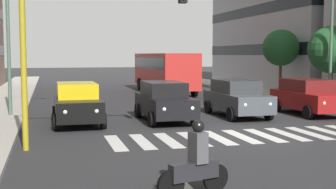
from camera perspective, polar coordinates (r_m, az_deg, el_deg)
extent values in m
plane|color=#2D2D30|center=(16.30, 9.27, -5.26)|extent=(180.00, 180.00, 0.00)
cube|color=black|center=(43.40, 17.51, 5.40)|extent=(11.93, 18.94, 0.90)
cube|color=black|center=(43.57, 17.63, 9.81)|extent=(11.93, 18.94, 0.90)
cube|color=silver|center=(18.06, 19.78, -4.48)|extent=(0.45, 2.80, 0.01)
cube|color=silver|center=(17.57, 17.36, -4.67)|extent=(0.45, 2.80, 0.01)
cube|color=silver|center=(17.11, 14.80, -4.87)|extent=(0.45, 2.80, 0.01)
cube|color=silver|center=(16.69, 12.10, -5.06)|extent=(0.45, 2.80, 0.01)
cube|color=silver|center=(16.30, 9.27, -5.25)|extent=(0.45, 2.80, 0.01)
cube|color=silver|center=(15.96, 6.31, -5.44)|extent=(0.45, 2.80, 0.01)
cube|color=silver|center=(15.66, 3.22, -5.62)|extent=(0.45, 2.80, 0.01)
cube|color=silver|center=(15.41, 0.02, -5.78)|extent=(0.45, 2.80, 0.01)
cube|color=silver|center=(15.21, -3.27, -5.94)|extent=(0.45, 2.80, 0.01)
cube|color=silver|center=(15.06, -6.65, -6.08)|extent=(0.45, 2.80, 0.01)
cube|color=silver|center=(9.96, 1.79, -11.86)|extent=(0.50, 2.20, 0.01)
cube|color=maroon|center=(22.87, 17.30, -0.65)|extent=(1.80, 4.40, 0.80)
cube|color=maroon|center=(22.99, 17.08, 1.13)|extent=(1.58, 2.46, 0.60)
cylinder|color=black|center=(21.22, 17.30, -2.17)|extent=(0.22, 0.64, 0.64)
cylinder|color=black|center=(24.61, 17.25, -1.20)|extent=(0.22, 0.64, 0.64)
cylinder|color=black|center=(23.71, 13.56, -1.34)|extent=(0.22, 0.64, 0.64)
sphere|color=white|center=(20.76, 19.12, -1.04)|extent=(0.18, 0.18, 0.18)
cube|color=#474C51|center=(21.39, 8.72, -0.86)|extent=(1.80, 4.40, 0.80)
cube|color=#343639|center=(21.52, 8.53, 1.05)|extent=(1.58, 2.46, 0.60)
cylinder|color=black|center=(20.52, 12.63, -2.30)|extent=(0.22, 0.64, 0.64)
cylinder|color=black|center=(19.76, 8.00, -2.50)|extent=(0.22, 0.64, 0.64)
cylinder|color=black|center=(23.12, 9.31, -1.43)|extent=(0.22, 0.64, 0.64)
cylinder|color=black|center=(22.44, 5.11, -1.57)|extent=(0.22, 0.64, 0.64)
sphere|color=white|center=(19.71, 12.76, -1.20)|extent=(0.18, 0.18, 0.18)
sphere|color=white|center=(19.20, 9.71, -1.30)|extent=(0.18, 0.18, 0.18)
cube|color=black|center=(19.69, -0.44, -1.31)|extent=(1.80, 4.40, 0.80)
cube|color=black|center=(19.81, -0.59, 0.76)|extent=(1.58, 2.46, 0.60)
cylinder|color=black|center=(18.60, 3.36, -2.93)|extent=(0.22, 0.64, 0.64)
cylinder|color=black|center=(18.13, -2.06, -3.14)|extent=(0.22, 0.64, 0.64)
cylinder|color=black|center=(21.36, 0.92, -1.89)|extent=(0.22, 0.64, 0.64)
cylinder|color=black|center=(20.94, -3.82, -2.04)|extent=(0.22, 0.64, 0.64)
sphere|color=white|center=(17.78, 3.09, -1.74)|extent=(0.18, 0.18, 0.18)
sphere|color=white|center=(17.47, -0.51, -1.86)|extent=(0.18, 0.18, 0.18)
cube|color=black|center=(19.17, -11.39, -1.58)|extent=(1.80, 4.40, 0.80)
cube|color=yellow|center=(19.30, -11.47, 0.55)|extent=(1.58, 2.46, 0.60)
cylinder|color=black|center=(17.87, -8.20, -3.31)|extent=(0.22, 0.64, 0.64)
cylinder|color=black|center=(17.75, -13.99, -3.46)|extent=(0.22, 0.64, 0.64)
cylinder|color=black|center=(20.73, -9.14, -2.17)|extent=(0.22, 0.64, 0.64)
cylinder|color=black|center=(20.63, -14.12, -2.29)|extent=(0.22, 0.64, 0.64)
sphere|color=white|center=(17.08, -9.02, -2.08)|extent=(0.18, 0.18, 0.18)
sphere|color=white|center=(17.00, -12.89, -2.17)|extent=(0.18, 0.18, 0.18)
cube|color=red|center=(34.43, -0.53, 3.13)|extent=(2.50, 10.50, 2.50)
cube|color=black|center=(34.42, -0.53, 4.05)|extent=(2.52, 9.87, 0.80)
cylinder|color=black|center=(31.33, 3.36, 0.64)|extent=(0.28, 1.00, 1.00)
cylinder|color=black|center=(30.64, -1.09, 0.55)|extent=(0.28, 1.00, 1.00)
cylinder|color=black|center=(37.85, 0.12, 1.41)|extent=(0.28, 1.00, 1.00)
cylinder|color=black|center=(37.29, -3.59, 1.35)|extent=(0.28, 1.00, 1.00)
cylinder|color=black|center=(9.20, 0.35, -11.37)|extent=(0.61, 0.25, 0.60)
cylinder|color=black|center=(9.77, 6.02, -10.40)|extent=(0.61, 0.25, 0.60)
cube|color=#232328|center=(9.42, 3.28, -9.60)|extent=(1.12, 0.51, 0.36)
cube|color=#4C4C51|center=(9.36, 3.81, -6.67)|extent=(0.36, 0.42, 0.64)
sphere|color=black|center=(9.28, 3.83, -4.01)|extent=(0.26, 0.26, 0.26)
cylinder|color=#AD991E|center=(14.19, -17.82, 4.20)|extent=(0.18, 0.18, 5.50)
cylinder|color=#4C6B56|center=(26.17, 19.95, 6.20)|extent=(0.16, 0.16, 6.83)
cylinder|color=#4C6B56|center=(21.71, -19.55, 6.70)|extent=(0.16, 0.16, 6.97)
cylinder|color=#513823|center=(27.85, 19.92, 1.37)|extent=(0.20, 0.20, 2.22)
sphere|color=#235B2D|center=(27.80, 20.04, 5.37)|extent=(2.77, 2.77, 2.77)
cylinder|color=#513823|center=(33.02, 14.01, 2.27)|extent=(0.20, 0.20, 2.48)
sphere|color=#235B2D|center=(32.99, 14.08, 5.76)|extent=(2.58, 2.58, 2.58)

